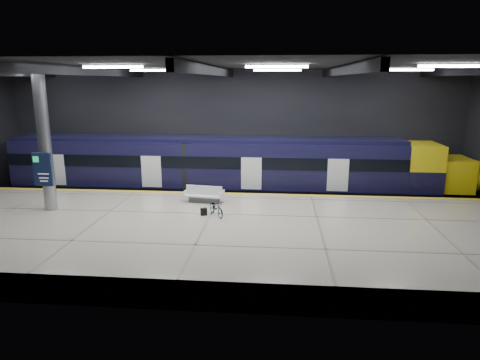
# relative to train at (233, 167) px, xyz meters

# --- Properties ---
(ground) EXTENTS (30.00, 30.00, 0.00)m
(ground) POSITION_rel_train_xyz_m (-0.39, -5.50, -2.06)
(ground) COLOR black
(ground) RESTS_ON ground
(room_shell) EXTENTS (30.10, 16.10, 8.05)m
(room_shell) POSITION_rel_train_xyz_m (-0.39, -5.49, 3.66)
(room_shell) COLOR black
(room_shell) RESTS_ON ground
(platform) EXTENTS (30.00, 11.00, 1.10)m
(platform) POSITION_rel_train_xyz_m (-0.39, -8.00, -1.51)
(platform) COLOR #BFB4A2
(platform) RESTS_ON ground
(safety_strip) EXTENTS (30.00, 0.40, 0.01)m
(safety_strip) POSITION_rel_train_xyz_m (-0.39, -2.75, -0.95)
(safety_strip) COLOR yellow
(safety_strip) RESTS_ON platform
(rails) EXTENTS (30.00, 1.52, 0.16)m
(rails) POSITION_rel_train_xyz_m (-0.39, 0.00, -1.98)
(rails) COLOR gray
(rails) RESTS_ON ground
(train) EXTENTS (29.40, 2.84, 3.79)m
(train) POSITION_rel_train_xyz_m (0.00, 0.00, 0.00)
(train) COLOR black
(train) RESTS_ON ground
(bench) EXTENTS (2.09, 1.08, 0.88)m
(bench) POSITION_rel_train_xyz_m (-1.06, -4.54, -0.65)
(bench) COLOR #595B60
(bench) RESTS_ON platform
(bicycle) EXTENTS (1.20, 1.50, 0.76)m
(bicycle) POSITION_rel_train_xyz_m (-0.10, -6.77, -0.58)
(bicycle) COLOR #99999E
(bicycle) RESTS_ON platform
(pannier_bag) EXTENTS (0.34, 0.28, 0.35)m
(pannier_bag) POSITION_rel_train_xyz_m (-0.70, -6.77, -0.78)
(pannier_bag) COLOR black
(pannier_bag) RESTS_ON platform
(info_column) EXTENTS (0.90, 0.78, 6.90)m
(info_column) POSITION_rel_train_xyz_m (-8.39, -6.52, 2.40)
(info_column) COLOR #9EA0A5
(info_column) RESTS_ON platform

